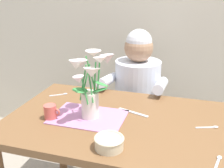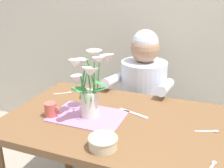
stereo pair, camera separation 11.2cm
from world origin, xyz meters
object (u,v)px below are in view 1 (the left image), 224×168
Objects in this scene: seated_person at (137,103)px; ceramic_bowl at (109,142)px; dinner_knife at (133,112)px; coffee_cup at (51,112)px; flower_vase at (91,84)px.

seated_person is 8.35× the size of ceramic_bowl.
dinner_knife is 2.04× the size of coffee_cup.
flower_vase is 2.64× the size of ceramic_bowl.
seated_person is at bearing 116.91° from dinner_knife.
coffee_cup is at bearing -136.68° from dinner_knife.
flower_vase is at bearing -131.92° from dinner_knife.
flower_vase is 1.89× the size of dinner_knife.
flower_vase is 0.36m from ceramic_bowl.
dinner_knife is (0.03, 0.38, -0.03)m from ceramic_bowl.
ceramic_bowl is at bearing -81.93° from seated_person.
ceramic_bowl is 1.46× the size of coffee_cup.
ceramic_bowl is 0.43m from coffee_cup.
seated_person is 12.20× the size of coffee_cup.
dinner_knife is (0.21, 0.12, -0.20)m from flower_vase.
dinner_knife is 0.46m from coffee_cup.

